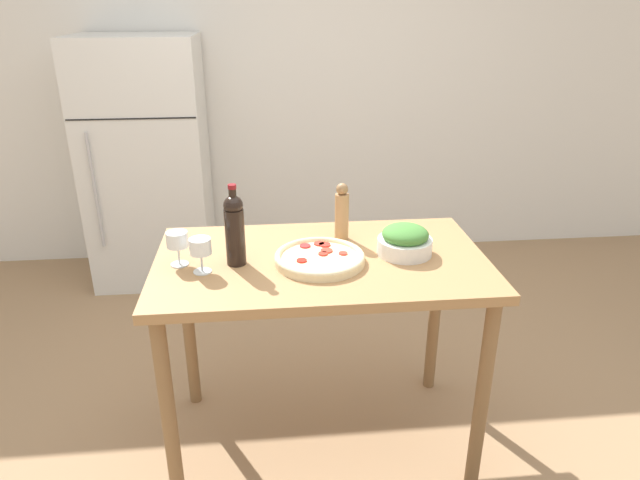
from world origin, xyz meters
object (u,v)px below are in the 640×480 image
refrigerator (148,164)px  salad_bowl (405,241)px  wine_bottle (235,228)px  wine_glass_far (177,241)px  homemade_pizza (320,258)px  wine_glass_near (200,248)px  pepper_mill (342,213)px

refrigerator → salad_bowl: refrigerator is taller
refrigerator → wine_bottle: bearing=-69.9°
wine_bottle → wine_glass_far: size_ratio=2.36×
wine_glass_far → salad_bowl: 0.88m
homemade_pizza → wine_glass_near: bearing=-175.1°
refrigerator → wine_glass_near: size_ratio=12.14×
refrigerator → wine_glass_far: bearing=-76.2°
wine_glass_far → salad_bowl: bearing=0.9°
homemade_pizza → refrigerator: bearing=118.2°
wine_bottle → pepper_mill: 0.48m
salad_bowl → homemade_pizza: salad_bowl is taller
refrigerator → homemade_pizza: bearing=-61.8°
wine_bottle → salad_bowl: wine_bottle is taller
pepper_mill → homemade_pizza: bearing=-116.9°
wine_glass_far → salad_bowl: wine_glass_far is taller
refrigerator → wine_bottle: refrigerator is taller
pepper_mill → homemade_pizza: (-0.12, -0.23, -0.10)m
salad_bowl → refrigerator: bearing=126.7°
refrigerator → salad_bowl: size_ratio=7.51×
refrigerator → pepper_mill: bearing=-55.6°
refrigerator → homemade_pizza: size_ratio=4.68×
pepper_mill → wine_glass_far: bearing=-163.5°
wine_bottle → wine_glass_far: wine_bottle is taller
wine_bottle → pepper_mill: wine_bottle is taller
wine_bottle → pepper_mill: bearing=25.2°
wine_glass_near → salad_bowl: (0.79, 0.09, -0.04)m
wine_bottle → wine_glass_far: 0.22m
wine_glass_far → wine_bottle: bearing=-3.0°
wine_glass_near → pepper_mill: size_ratio=0.55×
wine_glass_far → salad_bowl: size_ratio=0.62×
wine_glass_far → homemade_pizza: wine_glass_far is taller
wine_bottle → salad_bowl: (0.66, 0.03, -0.09)m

